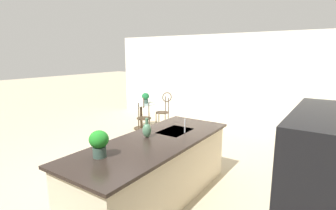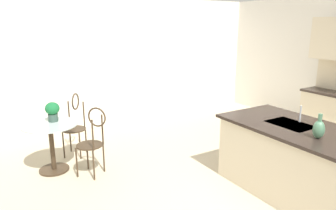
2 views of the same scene
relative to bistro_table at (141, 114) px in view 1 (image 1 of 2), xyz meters
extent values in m
plane|color=beige|center=(2.43, 1.69, -0.45)|extent=(40.00, 40.00, 0.00)
cube|color=silver|center=(-1.83, 1.69, 0.90)|extent=(0.12, 7.80, 2.70)
cube|color=beige|center=(2.73, 2.54, -0.01)|extent=(2.70, 0.96, 0.88)
cube|color=#2D231E|center=(2.73, 2.54, 0.45)|extent=(2.80, 1.06, 0.04)
cube|color=#B2B5BA|center=(2.18, 2.54, 0.46)|extent=(0.56, 0.40, 0.03)
cylinder|color=#3D2D1E|center=(0.00, 0.00, -0.43)|extent=(0.44, 0.44, 0.03)
cylinder|color=#3D2D1E|center=(0.00, 0.00, -0.07)|extent=(0.07, 0.07, 0.69)
cylinder|color=#B2C6C1|center=(0.00, 0.00, 0.29)|extent=(0.80, 0.80, 0.01)
cylinder|color=#3D2D1E|center=(0.40, 0.25, -0.22)|extent=(0.03, 0.03, 0.45)
cylinder|color=#3D2D1E|center=(0.22, 0.46, -0.22)|extent=(0.03, 0.03, 0.45)
cylinder|color=#3D2D1E|center=(0.61, 0.42, -0.22)|extent=(0.03, 0.03, 0.45)
cylinder|color=#3D2D1E|center=(0.43, 0.64, -0.22)|extent=(0.03, 0.03, 0.45)
cylinder|color=#3D2D1E|center=(0.41, 0.44, 0.01)|extent=(0.54, 0.54, 0.02)
cylinder|color=#3D2D1E|center=(0.61, 0.44, 0.23)|extent=(0.03, 0.03, 0.45)
cylinder|color=#3D2D1E|center=(0.45, 0.64, 0.23)|extent=(0.03, 0.03, 0.45)
torus|color=#3D2D1E|center=(0.53, 0.54, 0.45)|extent=(0.23, 0.20, 0.28)
cylinder|color=#3D2D1E|center=(-0.21, 0.47, -0.22)|extent=(0.03, 0.03, 0.45)
cylinder|color=#3D2D1E|center=(-0.38, 0.25, -0.22)|extent=(0.03, 0.03, 0.45)
cylinder|color=#3D2D1E|center=(-0.43, 0.64, -0.22)|extent=(0.03, 0.03, 0.45)
cylinder|color=#3D2D1E|center=(-0.60, 0.42, -0.22)|extent=(0.03, 0.03, 0.45)
cylinder|color=#3D2D1E|center=(-0.41, 0.44, 0.01)|extent=(0.53, 0.53, 0.02)
cylinder|color=#3D2D1E|center=(-0.45, 0.64, 0.23)|extent=(0.03, 0.03, 0.45)
cylinder|color=#3D2D1E|center=(-0.61, 0.43, 0.23)|extent=(0.03, 0.03, 0.45)
torus|color=#3D2D1E|center=(-0.53, 0.53, 0.45)|extent=(0.24, 0.19, 0.28)
cylinder|color=#B2B5BA|center=(2.18, 2.72, 0.58)|extent=(0.02, 0.02, 0.22)
cylinder|color=#385147|center=(-0.12, 0.08, 0.35)|extent=(0.14, 0.14, 0.11)
ellipsoid|color=#1C6D38|center=(-0.12, 0.08, 0.49)|extent=(0.21, 0.21, 0.19)
cylinder|color=#385147|center=(3.58, 2.37, 0.54)|extent=(0.16, 0.16, 0.13)
ellipsoid|color=#228827|center=(3.58, 2.37, 0.69)|extent=(0.23, 0.23, 0.21)
ellipsoid|color=#4C7A5B|center=(2.68, 2.37, 0.58)|extent=(0.13, 0.13, 0.21)
cylinder|color=#4C7A5B|center=(2.68, 2.37, 0.72)|extent=(0.04, 0.04, 0.08)
camera|label=1|loc=(5.53, 4.67, 1.68)|focal=27.71mm
camera|label=2|loc=(4.68, -0.82, 1.74)|focal=33.91mm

